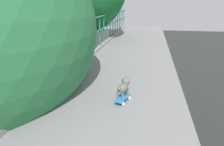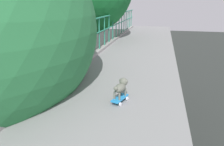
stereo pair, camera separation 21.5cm
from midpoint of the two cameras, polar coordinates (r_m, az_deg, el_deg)
The scene contains 4 objects.
car_white_fifth at distance 13.44m, azimuth -23.87°, elevation -12.99°, with size 1.77×4.32×1.30m.
city_bus at distance 21.91m, azimuth -19.24°, elevation 3.09°, with size 2.77×11.60×3.29m.
toy_skateboard at distance 3.83m, azimuth 1.24°, elevation -6.83°, with size 0.28×0.43×0.09m.
small_dog at distance 3.79m, azimuth 1.54°, elevation -3.53°, with size 0.25×0.41×0.33m.
Camera 1 is at (1.73, -0.20, 7.29)m, focal length 34.07 mm.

